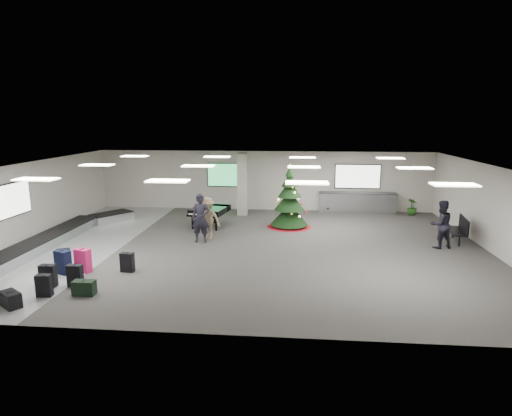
# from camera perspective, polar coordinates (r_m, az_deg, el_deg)

# --- Properties ---
(ground) EXTENTS (18.00, 18.00, 0.00)m
(ground) POSITION_cam_1_polar(r_m,az_deg,el_deg) (16.78, -0.70, -5.16)
(ground) COLOR #34312F
(ground) RESTS_ON ground
(room_envelope) EXTENTS (18.02, 14.02, 3.21)m
(room_envelope) POSITION_cam_1_polar(r_m,az_deg,el_deg) (16.96, -1.77, 3.10)
(room_envelope) COLOR #BCB6AC
(room_envelope) RESTS_ON ground
(baggage_carousel) EXTENTS (2.28, 9.71, 0.43)m
(baggage_carousel) POSITION_cam_1_polar(r_m,az_deg,el_deg) (19.08, -24.90, -3.53)
(baggage_carousel) COLOR silver
(baggage_carousel) RESTS_ON ground
(service_counter) EXTENTS (4.05, 0.65, 1.08)m
(service_counter) POSITION_cam_1_polar(r_m,az_deg,el_deg) (23.28, 13.35, 0.71)
(service_counter) COLOR silver
(service_counter) RESTS_ON ground
(suitcase_0) EXTENTS (0.44, 0.28, 0.66)m
(suitcase_0) POSITION_cam_1_polar(r_m,az_deg,el_deg) (13.54, -26.41, -9.25)
(suitcase_0) COLOR black
(suitcase_0) RESTS_ON ground
(suitcase_1) EXTENTS (0.43, 0.23, 0.69)m
(suitcase_1) POSITION_cam_1_polar(r_m,az_deg,el_deg) (13.92, -22.98, -8.30)
(suitcase_1) COLOR black
(suitcase_1) RESTS_ON ground
(pink_suitcase) EXTENTS (0.55, 0.40, 0.79)m
(pink_suitcase) POSITION_cam_1_polar(r_m,az_deg,el_deg) (15.07, -22.07, -6.51)
(pink_suitcase) COLOR #D91C61
(pink_suitcase) RESTS_ON ground
(suitcase_3) EXTENTS (0.44, 0.27, 0.66)m
(suitcase_3) POSITION_cam_1_polar(r_m,az_deg,el_deg) (14.64, -16.78, -6.94)
(suitcase_3) COLOR black
(suitcase_3) RESTS_ON ground
(navy_suitcase) EXTENTS (0.57, 0.47, 0.79)m
(navy_suitcase) POSITION_cam_1_polar(r_m,az_deg,el_deg) (15.15, -24.34, -6.60)
(navy_suitcase) COLOR black
(navy_suitcase) RESTS_ON ground
(suitcase_5) EXTENTS (0.46, 0.27, 0.70)m
(suitcase_5) POSITION_cam_1_polar(r_m,az_deg,el_deg) (14.22, -25.97, -8.13)
(suitcase_5) COLOR black
(suitcase_5) RESTS_ON ground
(green_duffel) EXTENTS (0.62, 0.32, 0.43)m
(green_duffel) POSITION_cam_1_polar(r_m,az_deg,el_deg) (13.25, -21.94, -9.82)
(green_duffel) COLOR black
(green_duffel) RESTS_ON ground
(suitcase_8) EXTENTS (0.49, 0.40, 0.65)m
(suitcase_8) POSITION_cam_1_polar(r_m,az_deg,el_deg) (15.85, -24.28, -6.09)
(suitcase_8) COLOR black
(suitcase_8) RESTS_ON ground
(black_duffel) EXTENTS (0.72, 0.65, 0.44)m
(black_duffel) POSITION_cam_1_polar(r_m,az_deg,el_deg) (13.28, -29.91, -10.52)
(black_duffel) COLOR black
(black_duffel) RESTS_ON ground
(christmas_tree) EXTENTS (2.05, 2.05, 2.93)m
(christmas_tree) POSITION_cam_1_polar(r_m,az_deg,el_deg) (19.64, 4.48, 0.33)
(christmas_tree) COLOR maroon
(christmas_tree) RESTS_ON ground
(grand_piano) EXTENTS (1.74, 2.09, 1.07)m
(grand_piano) POSITION_cam_1_polar(r_m,az_deg,el_deg) (19.75, -6.29, -0.35)
(grand_piano) COLOR black
(grand_piano) RESTS_ON ground
(bench) EXTENTS (0.80, 1.70, 1.04)m
(bench) POSITION_cam_1_polar(r_m,az_deg,el_deg) (19.08, 25.51, -2.43)
(bench) COLOR black
(bench) RESTS_ON ground
(traveler_a) EXTENTS (0.73, 0.48, 1.97)m
(traveler_a) POSITION_cam_1_polar(r_m,az_deg,el_deg) (17.27, -7.39, -1.38)
(traveler_a) COLOR black
(traveler_a) RESTS_ON ground
(traveler_b) EXTENTS (1.27, 0.94, 1.75)m
(traveler_b) POSITION_cam_1_polar(r_m,az_deg,el_deg) (17.75, -6.45, -1.36)
(traveler_b) COLOR #816D4F
(traveler_b) RESTS_ON ground
(traveler_bench) EXTENTS (1.07, 0.94, 1.87)m
(traveler_bench) POSITION_cam_1_polar(r_m,az_deg,el_deg) (17.84, 23.42, -2.02)
(traveler_bench) COLOR black
(traveler_bench) RESTS_ON ground
(potted_plant_left) EXTENTS (0.50, 0.50, 0.71)m
(potted_plant_left) POSITION_cam_1_polar(r_m,az_deg,el_deg) (23.00, 9.62, 0.25)
(potted_plant_left) COLOR #1D4416
(potted_plant_left) RESTS_ON ground
(potted_plant_right) EXTENTS (0.69, 0.69, 0.87)m
(potted_plant_right) POSITION_cam_1_polar(r_m,az_deg,el_deg) (23.53, 20.10, 0.15)
(potted_plant_right) COLOR #1D4416
(potted_plant_right) RESTS_ON ground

